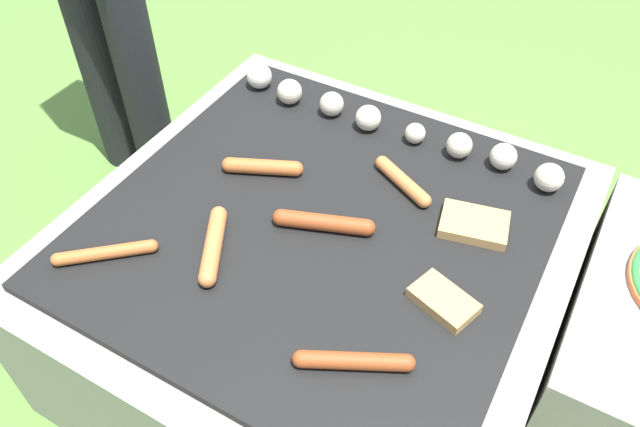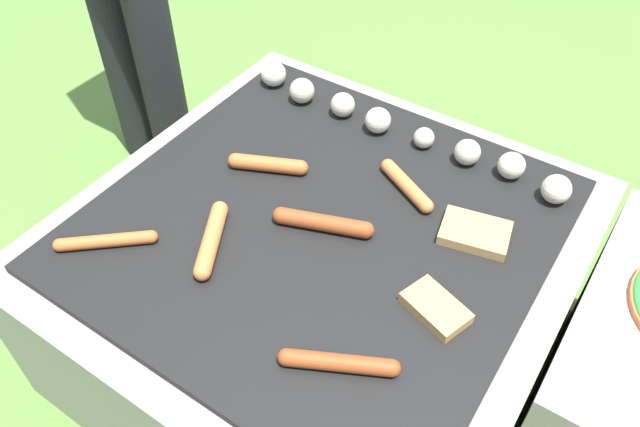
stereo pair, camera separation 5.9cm
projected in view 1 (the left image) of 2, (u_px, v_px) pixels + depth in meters
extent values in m
plane|color=#567F38|center=(320.00, 342.00, 1.45)|extent=(14.00, 14.00, 0.00)
cube|color=gray|center=(320.00, 291.00, 1.31)|extent=(0.90, 0.90, 0.39)
cube|color=black|center=(320.00, 224.00, 1.16)|extent=(0.79, 0.79, 0.02)
cylinder|color=black|center=(94.00, 42.00, 1.64)|extent=(0.11, 0.11, 0.78)
cylinder|color=black|center=(134.00, 56.00, 1.59)|extent=(0.11, 0.11, 0.78)
cylinder|color=#93421E|center=(354.00, 361.00, 0.93)|extent=(0.15, 0.10, 0.03)
sphere|color=#93421E|center=(407.00, 363.00, 0.93)|extent=(0.03, 0.03, 0.03)
sphere|color=#93421E|center=(301.00, 359.00, 0.94)|extent=(0.03, 0.03, 0.03)
cylinder|color=#93421E|center=(324.00, 222.00, 1.13)|extent=(0.16, 0.08, 0.03)
sphere|color=#93421E|center=(281.00, 217.00, 1.14)|extent=(0.03, 0.03, 0.03)
sphere|color=#93421E|center=(367.00, 228.00, 1.12)|extent=(0.03, 0.03, 0.03)
cylinder|color=#C6753D|center=(213.00, 245.00, 1.09)|extent=(0.10, 0.15, 0.03)
sphere|color=#C6753D|center=(219.00, 215.00, 1.15)|extent=(0.03, 0.03, 0.03)
sphere|color=#C6753D|center=(207.00, 279.00, 1.04)|extent=(0.03, 0.03, 0.03)
cylinder|color=#B7602D|center=(262.00, 167.00, 1.24)|extent=(0.13, 0.08, 0.03)
sphere|color=#B7602D|center=(296.00, 169.00, 1.24)|extent=(0.03, 0.03, 0.03)
sphere|color=#B7602D|center=(229.00, 165.00, 1.24)|extent=(0.03, 0.03, 0.03)
cylinder|color=#B7602D|center=(105.00, 253.00, 1.09)|extent=(0.14, 0.12, 0.02)
sphere|color=#B7602D|center=(58.00, 260.00, 1.08)|extent=(0.02, 0.02, 0.02)
sphere|color=#B7602D|center=(152.00, 246.00, 1.10)|extent=(0.02, 0.02, 0.02)
cylinder|color=#C6753D|center=(403.00, 181.00, 1.21)|extent=(0.13, 0.08, 0.03)
sphere|color=#C6753D|center=(382.00, 163.00, 1.25)|extent=(0.03, 0.03, 0.03)
sphere|color=#C6753D|center=(424.00, 201.00, 1.17)|extent=(0.03, 0.03, 0.03)
cube|color=tan|center=(474.00, 224.00, 1.14)|extent=(0.14, 0.11, 0.02)
cube|color=tan|center=(443.00, 301.00, 1.02)|extent=(0.12, 0.10, 0.02)
sphere|color=silver|center=(259.00, 76.00, 1.44)|extent=(0.06, 0.06, 0.06)
sphere|color=beige|center=(290.00, 92.00, 1.40)|extent=(0.06, 0.06, 0.06)
sphere|color=beige|center=(332.00, 104.00, 1.37)|extent=(0.05, 0.05, 0.05)
sphere|color=beige|center=(368.00, 118.00, 1.33)|extent=(0.06, 0.06, 0.06)
sphere|color=beige|center=(415.00, 133.00, 1.30)|extent=(0.04, 0.04, 0.04)
sphere|color=beige|center=(459.00, 145.00, 1.27)|extent=(0.05, 0.05, 0.05)
sphere|color=beige|center=(503.00, 156.00, 1.24)|extent=(0.05, 0.05, 0.05)
sphere|color=beige|center=(549.00, 177.00, 1.20)|extent=(0.06, 0.06, 0.06)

